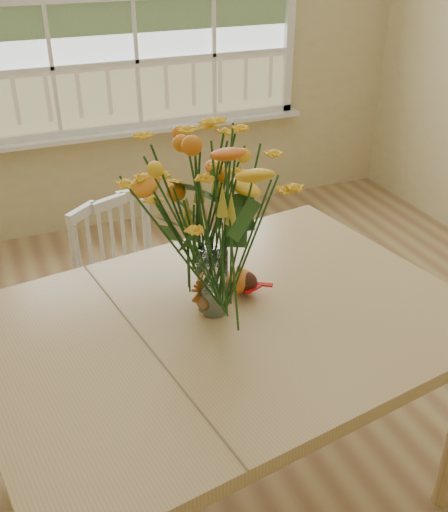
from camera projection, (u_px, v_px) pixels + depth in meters
name	position (u px, v px, depth m)	size (l,w,h in m)	color
floor	(282.00, 413.00, 2.74)	(4.00, 4.50, 0.01)	#946B47
wall_back	(133.00, 29.00, 3.89)	(4.00, 0.02, 2.70)	#D1B986
dining_table	(226.00, 340.00, 2.00)	(1.72, 1.34, 0.84)	tan
windsor_chair	(130.00, 292.00, 2.67)	(0.55, 0.54, 0.93)	white
flower_vase	(212.00, 220.00, 1.83)	(0.47, 0.47, 0.56)	white
pumpkin	(239.00, 282.00, 2.07)	(0.11, 0.11, 0.08)	orange
turkey_figurine	(209.00, 298.00, 1.96)	(0.12, 0.11, 0.12)	#CCB78C
dark_gourd	(245.00, 284.00, 2.06)	(0.13, 0.09, 0.08)	#38160F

